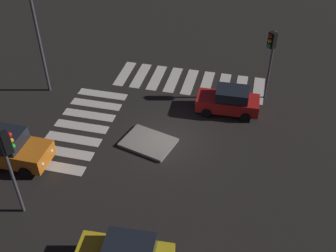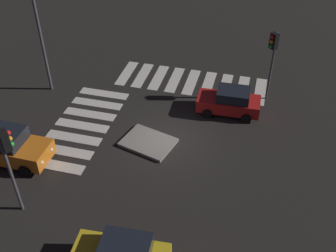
% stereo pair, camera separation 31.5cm
% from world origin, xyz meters
% --- Properties ---
extents(ground_plane, '(80.00, 80.00, 0.00)m').
position_xyz_m(ground_plane, '(0.00, 0.00, 0.00)').
color(ground_plane, black).
extents(traffic_island, '(3.18, 2.70, 0.18)m').
position_xyz_m(traffic_island, '(0.98, 0.57, 0.09)').
color(traffic_island, gray).
rests_on(traffic_island, ground).
extents(car_red, '(3.81, 1.88, 1.63)m').
position_xyz_m(car_red, '(-2.90, -3.45, 0.80)').
color(car_red, red).
rests_on(car_red, ground).
extents(car_orange, '(4.30, 2.04, 1.86)m').
position_xyz_m(car_orange, '(7.58, 3.59, 0.91)').
color(car_orange, orange).
rests_on(car_orange, ground).
extents(traffic_light_north, '(0.54, 0.53, 4.53)m').
position_xyz_m(traffic_light_north, '(5.20, 6.35, 3.43)').
color(traffic_light_north, '#47474C').
rests_on(traffic_light_north, ground).
extents(traffic_light_south, '(0.54, 0.53, 4.54)m').
position_xyz_m(traffic_light_south, '(-4.91, -5.44, 3.44)').
color(traffic_light_south, '#47474C').
rests_on(traffic_light_south, ground).
extents(street_lamp, '(0.56, 0.56, 7.42)m').
position_xyz_m(street_lamp, '(8.73, -3.12, 5.08)').
color(street_lamp, '#47474C').
rests_on(street_lamp, ground).
extents(crosswalk_near, '(9.90, 3.20, 0.02)m').
position_xyz_m(crosswalk_near, '(0.00, -6.24, 0.01)').
color(crosswalk_near, silver).
rests_on(crosswalk_near, ground).
extents(crosswalk_side, '(3.20, 7.60, 0.02)m').
position_xyz_m(crosswalk_side, '(5.19, 0.00, 0.01)').
color(crosswalk_side, silver).
rests_on(crosswalk_side, ground).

